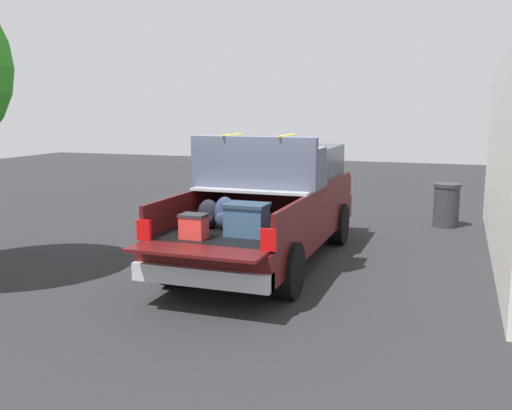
{
  "coord_description": "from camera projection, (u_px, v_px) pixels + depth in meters",
  "views": [
    {
      "loc": [
        -9.25,
        -3.06,
        2.64
      ],
      "look_at": [
        -0.6,
        0.0,
        1.1
      ],
      "focal_mm": 40.44,
      "sensor_mm": 36.0,
      "label": 1
    }
  ],
  "objects": [
    {
      "name": "ground_plane",
      "position": [
        267.0,
        262.0,
        10.05
      ],
      "size": [
        40.0,
        40.0,
        0.0
      ],
      "primitive_type": "plane",
      "color": "#262628"
    },
    {
      "name": "pickup_truck",
      "position": [
        274.0,
        203.0,
        10.24
      ],
      "size": [
        6.05,
        2.07,
        2.23
      ],
      "color": "#470F0F",
      "rests_on": "ground_plane"
    },
    {
      "name": "building_facade",
      "position": [
        508.0,
        160.0,
        10.04
      ],
      "size": [
        8.13,
        0.36,
        3.52
      ],
      "primitive_type": "cube",
      "color": "silver",
      "rests_on": "ground_plane"
    },
    {
      "name": "trash_can",
      "position": [
        446.0,
        205.0,
        12.99
      ],
      "size": [
        0.6,
        0.6,
        0.98
      ],
      "color": "#2D2D33",
      "rests_on": "ground_plane"
    }
  ]
}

